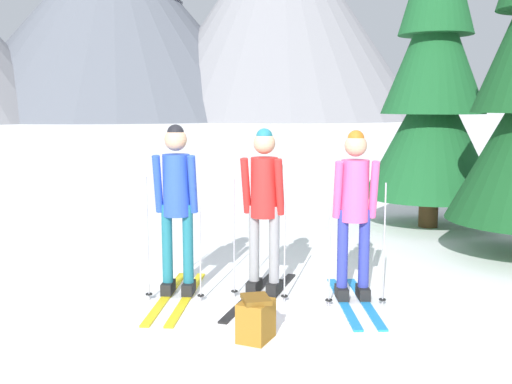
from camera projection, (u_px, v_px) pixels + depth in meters
ground_plane at (256, 300)px, 6.24m from camera, size 400.00×400.00×0.00m
skier_in_blue at (177, 202)px, 6.26m from camera, size 0.81×1.75×1.79m
skier_in_red at (264, 202)px, 6.31m from camera, size 1.14×1.67×1.75m
skier_in_pink at (354, 208)px, 6.10m from camera, size 0.61×1.62×1.74m
pine_tree_mid at (434, 80)px, 9.66m from camera, size 2.16×2.16×5.21m
backpack_on_snow_front at (256, 319)px, 5.16m from camera, size 0.38×0.40×0.38m
mountain_ridge_distant at (118, 18)px, 79.68m from camera, size 85.64×49.72×28.37m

